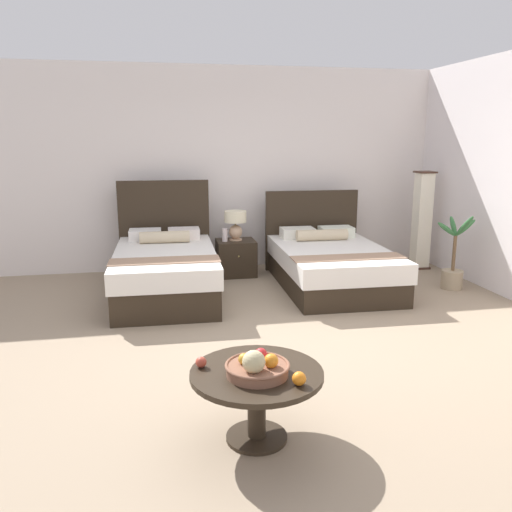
{
  "coord_description": "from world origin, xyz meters",
  "views": [
    {
      "loc": [
        -1.15,
        -4.53,
        1.89
      ],
      "look_at": [
        -0.17,
        0.49,
        0.73
      ],
      "focal_mm": 36.76,
      "sensor_mm": 36.0,
      "label": 1
    }
  ],
  "objects": [
    {
      "name": "loose_apple",
      "position": [
        -0.9,
        -1.44,
        0.5
      ],
      "size": [
        0.07,
        0.07,
        0.07
      ],
      "color": "#AD402F",
      "rests_on": "coffee_table"
    },
    {
      "name": "vase",
      "position": [
        -0.22,
        2.47,
        0.58
      ],
      "size": [
        0.08,
        0.08,
        0.18
      ],
      "color": "silver",
      "rests_on": "nightstand"
    },
    {
      "name": "bed_near_window",
      "position": [
        -1.05,
        1.74,
        0.33
      ],
      "size": [
        1.25,
        2.1,
        1.32
      ],
      "color": "#2D2318",
      "rests_on": "ground"
    },
    {
      "name": "loose_orange",
      "position": [
        -0.36,
        -1.8,
        0.51
      ],
      "size": [
        0.08,
        0.08,
        0.08
      ],
      "color": "orange",
      "rests_on": "coffee_table"
    },
    {
      "name": "fruit_bowl",
      "position": [
        -0.58,
        -1.63,
        0.53
      ],
      "size": [
        0.4,
        0.4,
        0.19
      ],
      "color": "brown",
      "rests_on": "coffee_table"
    },
    {
      "name": "potted_palm",
      "position": [
        2.54,
        1.32,
        0.27
      ],
      "size": [
        0.53,
        0.49,
        0.99
      ],
      "color": "tan",
      "rests_on": "ground"
    },
    {
      "name": "ground_plane",
      "position": [
        0.0,
        0.0,
        -0.01
      ],
      "size": [
        9.64,
        9.79,
        0.02
      ],
      "primitive_type": "cube",
      "color": "gray"
    },
    {
      "name": "table_lamp",
      "position": [
        -0.06,
        2.53,
        0.75
      ],
      "size": [
        0.3,
        0.3,
        0.41
      ],
      "color": "#D5AC88",
      "rests_on": "nightstand"
    },
    {
      "name": "floor_lamp_corner",
      "position": [
        2.65,
        2.39,
        0.71
      ],
      "size": [
        0.25,
        0.25,
        1.42
      ],
      "color": "#452B20",
      "rests_on": "ground"
    },
    {
      "name": "wall_back",
      "position": [
        0.0,
        3.1,
        1.43
      ],
      "size": [
        9.64,
        0.12,
        2.87
      ],
      "primitive_type": "cube",
      "color": "white",
      "rests_on": "ground"
    },
    {
      "name": "coffee_table",
      "position": [
        -0.57,
        -1.56,
        0.36
      ],
      "size": [
        0.84,
        0.84,
        0.47
      ],
      "color": "#2D2318",
      "rests_on": "ground"
    },
    {
      "name": "nightstand",
      "position": [
        -0.06,
        2.51,
        0.25
      ],
      "size": [
        0.53,
        0.49,
        0.49
      ],
      "color": "#2D2318",
      "rests_on": "ground"
    },
    {
      "name": "bed_near_corner",
      "position": [
        1.05,
        1.73,
        0.3
      ],
      "size": [
        1.38,
        2.1,
        1.14
      ],
      "color": "#2D2318",
      "rests_on": "ground"
    }
  ]
}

